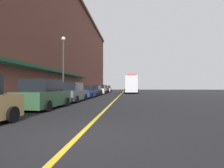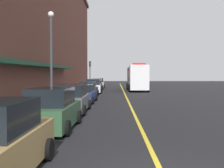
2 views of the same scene
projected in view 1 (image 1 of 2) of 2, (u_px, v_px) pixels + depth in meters
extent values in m
plane|color=black|center=(120.00, 95.00, 29.93)|extent=(112.00, 112.00, 0.00)
cube|color=gray|center=(84.00, 94.00, 30.51)|extent=(2.40, 70.00, 0.15)
cube|color=gold|center=(120.00, 95.00, 29.93)|extent=(0.16, 70.00, 0.01)
cube|color=brown|center=(52.00, 44.00, 30.15)|extent=(8.50, 64.00, 17.53)
cube|color=#19472D|center=(61.00, 73.00, 21.65)|extent=(1.20, 22.40, 0.24)
cylinder|color=black|center=(12.00, 115.00, 6.82)|extent=(0.23, 0.64, 0.64)
cube|color=#2D5133|center=(45.00, 99.00, 11.28)|extent=(1.98, 4.45, 0.92)
cube|color=black|center=(43.00, 85.00, 11.08)|extent=(1.73, 2.47, 0.75)
cylinder|color=black|center=(42.00, 102.00, 12.75)|extent=(0.24, 0.65, 0.64)
cylinder|color=black|center=(67.00, 102.00, 12.51)|extent=(0.24, 0.65, 0.64)
cylinder|color=black|center=(17.00, 106.00, 10.04)|extent=(0.24, 0.65, 0.64)
cylinder|color=black|center=(48.00, 106.00, 9.81)|extent=(0.24, 0.65, 0.64)
cube|color=#595B60|center=(72.00, 95.00, 16.60)|extent=(1.84, 4.73, 0.88)
cube|color=black|center=(71.00, 86.00, 16.38)|extent=(1.64, 2.61, 0.72)
cylinder|color=black|center=(68.00, 97.00, 18.14)|extent=(0.23, 0.64, 0.64)
cylinder|color=black|center=(85.00, 97.00, 17.96)|extent=(0.23, 0.64, 0.64)
cylinder|color=black|center=(56.00, 99.00, 15.24)|extent=(0.23, 0.64, 0.64)
cylinder|color=black|center=(77.00, 99.00, 15.05)|extent=(0.23, 0.64, 0.64)
cube|color=navy|center=(87.00, 93.00, 22.51)|extent=(1.97, 4.64, 0.75)
cube|color=black|center=(87.00, 88.00, 22.29)|extent=(1.73, 2.57, 0.61)
cylinder|color=black|center=(83.00, 95.00, 24.03)|extent=(0.24, 0.65, 0.64)
cylinder|color=black|center=(97.00, 95.00, 23.80)|extent=(0.24, 0.65, 0.64)
cylinder|color=black|center=(76.00, 96.00, 21.21)|extent=(0.24, 0.65, 0.64)
cylinder|color=black|center=(92.00, 96.00, 20.98)|extent=(0.24, 0.65, 0.64)
cube|color=black|center=(95.00, 92.00, 28.30)|extent=(1.90, 4.63, 0.76)
cube|color=black|center=(94.00, 88.00, 28.08)|extent=(1.69, 2.55, 0.63)
cylinder|color=black|center=(91.00, 93.00, 29.79)|extent=(0.23, 0.64, 0.64)
cylinder|color=black|center=(102.00, 93.00, 29.64)|extent=(0.23, 0.64, 0.64)
cylinder|color=black|center=(87.00, 94.00, 26.95)|extent=(0.23, 0.64, 0.64)
cylinder|color=black|center=(99.00, 94.00, 26.80)|extent=(0.23, 0.64, 0.64)
cube|color=silver|center=(101.00, 91.00, 33.64)|extent=(1.97, 4.20, 0.88)
cube|color=black|center=(100.00, 87.00, 33.44)|extent=(1.73, 2.33, 0.72)
cylinder|color=black|center=(97.00, 92.00, 34.98)|extent=(0.24, 0.65, 0.64)
cylinder|color=black|center=(106.00, 92.00, 34.85)|extent=(0.24, 0.65, 0.64)
cylinder|color=black|center=(95.00, 93.00, 32.41)|extent=(0.24, 0.65, 0.64)
cylinder|color=black|center=(105.00, 93.00, 32.28)|extent=(0.24, 0.65, 0.64)
cube|color=maroon|center=(104.00, 90.00, 39.02)|extent=(1.77, 4.48, 0.84)
cube|color=black|center=(104.00, 87.00, 38.81)|extent=(1.59, 2.46, 0.69)
cylinder|color=black|center=(101.00, 91.00, 40.48)|extent=(0.22, 0.64, 0.64)
cylinder|color=black|center=(109.00, 91.00, 40.32)|extent=(0.22, 0.64, 0.64)
cylinder|color=black|center=(99.00, 92.00, 37.72)|extent=(0.22, 0.64, 0.64)
cylinder|color=black|center=(107.00, 92.00, 37.55)|extent=(0.22, 0.64, 0.64)
cube|color=silver|center=(107.00, 90.00, 44.97)|extent=(1.93, 4.13, 0.82)
cube|color=black|center=(107.00, 87.00, 44.78)|extent=(1.72, 2.28, 0.67)
cylinder|color=black|center=(104.00, 91.00, 46.31)|extent=(0.23, 0.64, 0.64)
cylinder|color=black|center=(111.00, 91.00, 46.16)|extent=(0.23, 0.64, 0.64)
cylinder|color=black|center=(103.00, 91.00, 43.77)|extent=(0.23, 0.64, 0.64)
cylinder|color=black|center=(110.00, 91.00, 43.62)|extent=(0.23, 0.64, 0.64)
cube|color=silver|center=(131.00, 84.00, 34.81)|extent=(2.43, 2.45, 3.27)
cube|color=silver|center=(131.00, 85.00, 39.33)|extent=(2.43, 5.95, 3.01)
cube|color=red|center=(131.00, 75.00, 34.83)|extent=(1.70, 0.60, 0.24)
cylinder|color=black|center=(138.00, 91.00, 34.76)|extent=(0.30, 1.00, 1.00)
cylinder|color=black|center=(125.00, 91.00, 34.98)|extent=(0.30, 1.00, 1.00)
cylinder|color=black|center=(137.00, 91.00, 38.46)|extent=(0.30, 1.00, 1.00)
cylinder|color=black|center=(125.00, 91.00, 38.69)|extent=(0.30, 1.00, 1.00)
cylinder|color=black|center=(136.00, 91.00, 40.86)|extent=(0.30, 1.00, 1.00)
cylinder|color=black|center=(126.00, 91.00, 41.08)|extent=(0.30, 1.00, 1.00)
cylinder|color=#4C4C51|center=(81.00, 92.00, 24.98)|extent=(0.07, 0.07, 1.05)
cube|color=black|center=(81.00, 87.00, 24.99)|extent=(0.14, 0.18, 0.28)
cylinder|color=#4C4C51|center=(57.00, 94.00, 16.69)|extent=(0.07, 0.07, 1.05)
cube|color=black|center=(57.00, 87.00, 16.70)|extent=(0.14, 0.18, 0.28)
cylinder|color=#33383D|center=(63.00, 69.00, 20.01)|extent=(0.18, 0.18, 6.50)
sphere|color=white|center=(63.00, 39.00, 20.06)|extent=(0.44, 0.44, 0.44)
cylinder|color=#232326|center=(102.00, 85.00, 44.52)|extent=(0.14, 0.14, 3.40)
cube|color=black|center=(102.00, 76.00, 44.55)|extent=(0.28, 0.36, 0.90)
sphere|color=red|center=(102.00, 75.00, 44.54)|extent=(0.16, 0.16, 0.16)
sphere|color=gold|center=(102.00, 76.00, 44.54)|extent=(0.16, 0.16, 0.16)
sphere|color=green|center=(102.00, 78.00, 44.53)|extent=(0.16, 0.16, 0.16)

